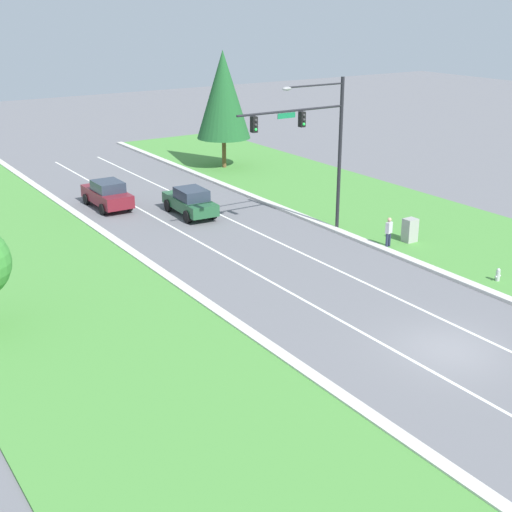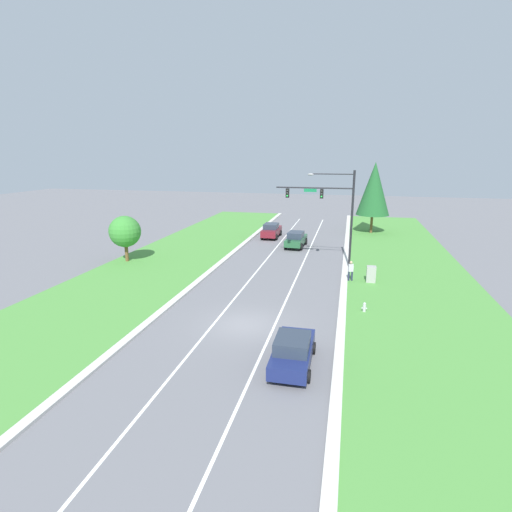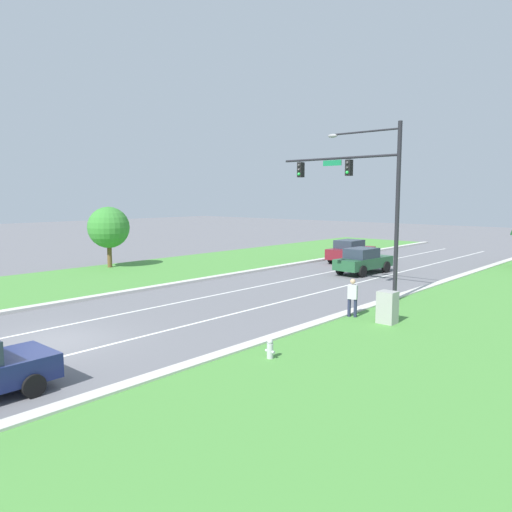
{
  "view_description": "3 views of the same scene",
  "coord_description": "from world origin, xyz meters",
  "px_view_note": "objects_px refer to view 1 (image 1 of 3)",
  "views": [
    {
      "loc": [
        -19.3,
        -16.13,
        12.47
      ],
      "look_at": [
        -2.4,
        9.74,
        1.3
      ],
      "focal_mm": 50.0,
      "sensor_mm": 36.0,
      "label": 1
    },
    {
      "loc": [
        5.76,
        -21.29,
        9.89
      ],
      "look_at": [
        -1.41,
        9.07,
        1.88
      ],
      "focal_mm": 28.0,
      "sensor_mm": 36.0,
      "label": 2
    },
    {
      "loc": [
        16.72,
        -7.93,
        5.1
      ],
      "look_at": [
        -1.66,
        12.6,
        1.78
      ],
      "focal_mm": 35.0,
      "sensor_mm": 36.0,
      "label": 3
    }
  ],
  "objects_px": {
    "burgundy_sedan": "(107,194)",
    "pedestrian": "(389,231)",
    "utility_cabinet": "(410,231)",
    "conifer_near_right_tree": "(223,95)",
    "forest_sedan": "(190,202)",
    "traffic_signal_mast": "(314,135)",
    "fire_hydrant": "(498,275)"
  },
  "relations": [
    {
      "from": "burgundy_sedan",
      "to": "pedestrian",
      "type": "relative_size",
      "value": 2.69
    },
    {
      "from": "utility_cabinet",
      "to": "conifer_near_right_tree",
      "type": "height_order",
      "value": "conifer_near_right_tree"
    },
    {
      "from": "forest_sedan",
      "to": "burgundy_sedan",
      "type": "relative_size",
      "value": 1.03
    },
    {
      "from": "traffic_signal_mast",
      "to": "burgundy_sedan",
      "type": "bearing_deg",
      "value": 123.38
    },
    {
      "from": "fire_hydrant",
      "to": "conifer_near_right_tree",
      "type": "xyz_separation_m",
      "value": [
        1.54,
        27.52,
        5.31
      ]
    },
    {
      "from": "fire_hydrant",
      "to": "conifer_near_right_tree",
      "type": "relative_size",
      "value": 0.08
    },
    {
      "from": "conifer_near_right_tree",
      "to": "forest_sedan",
      "type": "bearing_deg",
      "value": -129.85
    },
    {
      "from": "burgundy_sedan",
      "to": "utility_cabinet",
      "type": "distance_m",
      "value": 19.01
    },
    {
      "from": "utility_cabinet",
      "to": "pedestrian",
      "type": "xyz_separation_m",
      "value": [
        -1.58,
        -0.02,
        0.26
      ]
    },
    {
      "from": "traffic_signal_mast",
      "to": "pedestrian",
      "type": "xyz_separation_m",
      "value": [
        1.95,
        -4.09,
        -4.68
      ]
    },
    {
      "from": "pedestrian",
      "to": "conifer_near_right_tree",
      "type": "xyz_separation_m",
      "value": [
        2.45,
        21.11,
        4.72
      ]
    },
    {
      "from": "forest_sedan",
      "to": "fire_hydrant",
      "type": "relative_size",
      "value": 6.72
    },
    {
      "from": "burgundy_sedan",
      "to": "fire_hydrant",
      "type": "bearing_deg",
      "value": -64.56
    },
    {
      "from": "burgundy_sedan",
      "to": "conifer_near_right_tree",
      "type": "height_order",
      "value": "conifer_near_right_tree"
    },
    {
      "from": "pedestrian",
      "to": "traffic_signal_mast",
      "type": "bearing_deg",
      "value": -81.77
    },
    {
      "from": "traffic_signal_mast",
      "to": "utility_cabinet",
      "type": "bearing_deg",
      "value": -49.09
    },
    {
      "from": "conifer_near_right_tree",
      "to": "burgundy_sedan",
      "type": "bearing_deg",
      "value": -154.75
    },
    {
      "from": "traffic_signal_mast",
      "to": "conifer_near_right_tree",
      "type": "relative_size",
      "value": 0.96
    },
    {
      "from": "forest_sedan",
      "to": "conifer_near_right_tree",
      "type": "distance_m",
      "value": 13.85
    },
    {
      "from": "burgundy_sedan",
      "to": "pedestrian",
      "type": "height_order",
      "value": "burgundy_sedan"
    },
    {
      "from": "burgundy_sedan",
      "to": "forest_sedan",
      "type": "bearing_deg",
      "value": -50.47
    },
    {
      "from": "fire_hydrant",
      "to": "burgundy_sedan",
      "type": "bearing_deg",
      "value": 115.37
    },
    {
      "from": "pedestrian",
      "to": "fire_hydrant",
      "type": "height_order",
      "value": "pedestrian"
    },
    {
      "from": "conifer_near_right_tree",
      "to": "pedestrian",
      "type": "bearing_deg",
      "value": -96.63
    },
    {
      "from": "burgundy_sedan",
      "to": "fire_hydrant",
      "type": "distance_m",
      "value": 24.24
    },
    {
      "from": "burgundy_sedan",
      "to": "fire_hydrant",
      "type": "relative_size",
      "value": 6.5
    },
    {
      "from": "utility_cabinet",
      "to": "conifer_near_right_tree",
      "type": "distance_m",
      "value": 21.69
    },
    {
      "from": "burgundy_sedan",
      "to": "conifer_near_right_tree",
      "type": "relative_size",
      "value": 0.51
    },
    {
      "from": "traffic_signal_mast",
      "to": "forest_sedan",
      "type": "height_order",
      "value": "traffic_signal_mast"
    },
    {
      "from": "traffic_signal_mast",
      "to": "utility_cabinet",
      "type": "relative_size",
      "value": 6.28
    },
    {
      "from": "forest_sedan",
      "to": "fire_hydrant",
      "type": "distance_m",
      "value": 18.81
    },
    {
      "from": "traffic_signal_mast",
      "to": "forest_sedan",
      "type": "xyz_separation_m",
      "value": [
        -3.92,
        7.04,
        -4.74
      ]
    }
  ]
}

